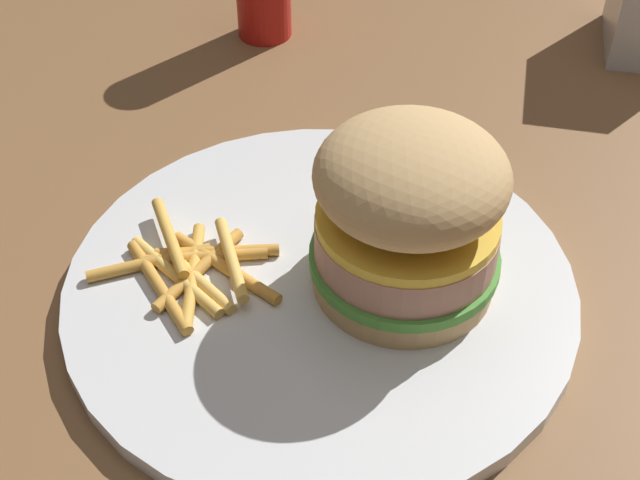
{
  "coord_description": "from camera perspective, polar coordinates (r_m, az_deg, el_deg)",
  "views": [
    {
      "loc": [
        -0.26,
        0.19,
        0.36
      ],
      "look_at": [
        0.01,
        -0.02,
        0.04
      ],
      "focal_mm": 47.83,
      "sensor_mm": 36.0,
      "label": 1
    }
  ],
  "objects": [
    {
      "name": "ground_plane",
      "position": [
        0.48,
        -0.99,
        -4.87
      ],
      "size": [
        1.6,
        1.6,
        0.0
      ],
      "primitive_type": "plane",
      "color": "brown"
    },
    {
      "name": "plate",
      "position": [
        0.49,
        0.0,
        -3.1
      ],
      "size": [
        0.29,
        0.29,
        0.01
      ],
      "primitive_type": "cylinder",
      "color": "silver",
      "rests_on": "ground_plane"
    },
    {
      "name": "sandwich",
      "position": [
        0.45,
        5.93,
        1.79
      ],
      "size": [
        0.11,
        0.11,
        0.1
      ],
      "color": "tan",
      "rests_on": "plate"
    },
    {
      "name": "fries_pile",
      "position": [
        0.49,
        -8.48,
        -1.72
      ],
      "size": [
        0.11,
        0.1,
        0.01
      ],
      "color": "gold",
      "rests_on": "plate"
    }
  ]
}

